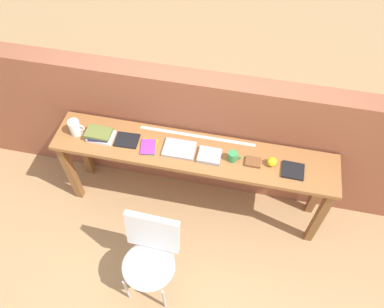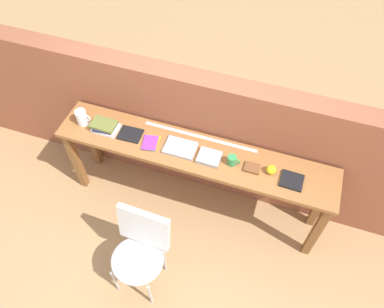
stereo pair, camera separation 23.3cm
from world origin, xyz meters
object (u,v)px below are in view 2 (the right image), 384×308
at_px(magazine_cycling, 130,134).
at_px(chair_white_moulded, 140,249).
at_px(book_stack_leftmost, 105,127).
at_px(pamphlet_pile_colourful, 151,142).
at_px(book_repair_rightmost, 292,181).
at_px(mug, 232,160).
at_px(sports_ball_small, 271,170).
at_px(pitcher_white, 82,117).
at_px(book_open_centre, 180,148).
at_px(leather_journal_brown, 252,168).

bearing_deg(magazine_cycling, chair_white_moulded, -66.08).
xyz_separation_m(chair_white_moulded, book_stack_leftmost, (-0.65, 0.83, 0.39)).
relative_size(pamphlet_pile_colourful, book_repair_rightmost, 1.09).
xyz_separation_m(magazine_cycling, mug, (0.94, -0.01, 0.04)).
distance_m(book_stack_leftmost, sports_ball_small, 1.51).
bearing_deg(pitcher_white, book_open_centre, 0.28).
height_order(chair_white_moulded, pamphlet_pile_colourful, pamphlet_pile_colourful).
distance_m(book_open_centre, mug, 0.47).
relative_size(chair_white_moulded, book_stack_leftmost, 3.67).
bearing_deg(pamphlet_pile_colourful, mug, 1.01).
relative_size(pitcher_white, leather_journal_brown, 1.41).
relative_size(chair_white_moulded, sports_ball_small, 11.04).
xyz_separation_m(book_open_centre, mug, (0.47, -0.01, 0.03)).
relative_size(pamphlet_pile_colourful, leather_journal_brown, 1.53).
distance_m(book_stack_leftmost, pamphlet_pile_colourful, 0.45).
xyz_separation_m(book_open_centre, leather_journal_brown, (0.64, -0.01, 0.00)).
height_order(sports_ball_small, book_repair_rightmost, sports_ball_small).
xyz_separation_m(pitcher_white, mug, (1.41, -0.01, -0.03)).
distance_m(chair_white_moulded, pamphlet_pile_colourful, 0.91).
relative_size(book_open_centre, mug, 2.52).
height_order(chair_white_moulded, sports_ball_small, sports_ball_small).
bearing_deg(book_stack_leftmost, pamphlet_pile_colourful, -1.65).
bearing_deg(book_open_centre, pitcher_white, 179.82).
bearing_deg(leather_journal_brown, pitcher_white, 179.86).
xyz_separation_m(pitcher_white, book_repair_rightmost, (1.92, -0.02, -0.07)).
height_order(pamphlet_pile_colourful, book_repair_rightmost, book_repair_rightmost).
relative_size(book_stack_leftmost, magazine_cycling, 1.19).
bearing_deg(book_repair_rightmost, book_open_centre, 179.72).
bearing_deg(chair_white_moulded, pitcher_white, 136.57).
distance_m(chair_white_moulded, pitcher_white, 1.29).
bearing_deg(book_stack_leftmost, book_repair_rightmost, -0.57).
relative_size(chair_white_moulded, mug, 8.10).
relative_size(magazine_cycling, sports_ball_small, 2.53).
relative_size(magazine_cycling, pamphlet_pile_colourful, 1.03).
height_order(magazine_cycling, leather_journal_brown, leather_journal_brown).
distance_m(mug, leather_journal_brown, 0.18).
bearing_deg(pamphlet_pile_colourful, book_open_centre, 4.99).
xyz_separation_m(mug, sports_ball_small, (0.33, 0.01, -0.00)).
xyz_separation_m(magazine_cycling, pamphlet_pile_colourful, (0.21, -0.03, -0.00)).
distance_m(chair_white_moulded, magazine_cycling, 1.00).
height_order(magazine_cycling, book_open_centre, book_open_centre).
bearing_deg(magazine_cycling, book_repair_rightmost, -3.53).
bearing_deg(mug, sports_ball_small, 2.46).
height_order(book_open_centre, sports_ball_small, sports_ball_small).
height_order(chair_white_moulded, book_stack_leftmost, book_stack_leftmost).
bearing_deg(book_repair_rightmost, leather_journal_brown, 178.23).
bearing_deg(pamphlet_pile_colourful, book_repair_rightmost, -0.18).
distance_m(pitcher_white, book_stack_leftmost, 0.23).
xyz_separation_m(chair_white_moulded, sports_ball_small, (0.86, 0.84, 0.39)).
height_order(book_stack_leftmost, magazine_cycling, book_stack_leftmost).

